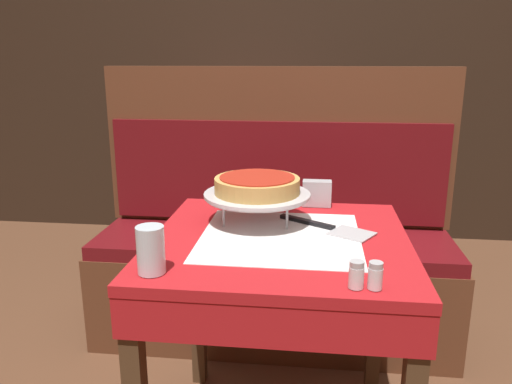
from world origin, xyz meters
name	(u,v)px	position (x,y,z in m)	size (l,w,h in m)	color
dining_table_front	(280,267)	(0.00, 0.00, 0.65)	(0.74, 0.74, 0.75)	red
dining_table_rear	(246,158)	(-0.32, 1.62, 0.66)	(0.70, 0.70, 0.76)	red
booth_bench	(273,261)	(-0.08, 0.74, 0.36)	(1.59, 0.47, 1.22)	brown
back_wall_panel	(303,66)	(0.00, 2.16, 1.20)	(6.00, 0.04, 2.40)	black
pizza_pan_stand	(257,196)	(-0.08, 0.12, 0.84)	(0.33, 0.33, 0.10)	#ADADB2
deep_dish_pizza	(257,185)	(-0.08, 0.12, 0.87)	(0.27, 0.27, 0.05)	tan
pizza_server	(329,228)	(0.14, 0.08, 0.75)	(0.30, 0.22, 0.01)	#BCBCC1
water_glass_near	(151,250)	(-0.29, -0.29, 0.81)	(0.07, 0.07, 0.12)	silver
salt_shaker	(356,275)	(0.19, -0.32, 0.78)	(0.04, 0.04, 0.06)	silver
pepper_shaker	(375,276)	(0.24, -0.32, 0.78)	(0.03, 0.03, 0.06)	silver
napkin_holder	(317,193)	(0.11, 0.33, 0.80)	(0.10, 0.05, 0.09)	#B2B2B7
condiment_caddy	(228,137)	(-0.42, 1.54, 0.80)	(0.14, 0.14, 0.19)	black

